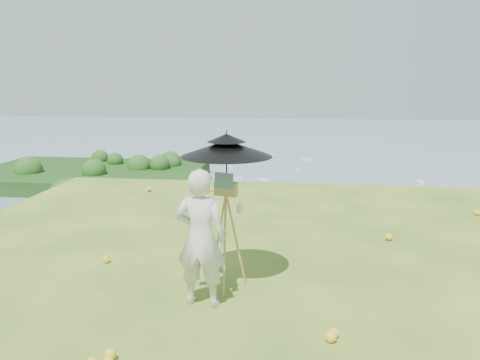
# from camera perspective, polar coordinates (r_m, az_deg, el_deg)

# --- Properties ---
(ground) EXTENTS (14.00, 14.00, 0.00)m
(ground) POSITION_cam_1_polar(r_m,az_deg,el_deg) (7.26, 7.92, -12.23)
(ground) COLOR #396A1E
(ground) RESTS_ON ground
(shoreline_tier) EXTENTS (170.00, 28.00, 8.00)m
(shoreline_tier) POSITION_cam_1_polar(r_m,az_deg,el_deg) (90.45, 6.44, -13.56)
(shoreline_tier) COLOR #736C5C
(shoreline_tier) RESTS_ON bay_water
(bay_water) EXTENTS (700.00, 700.00, 0.00)m
(bay_water) POSITION_cam_1_polar(r_m,az_deg,el_deg) (249.38, 6.78, 3.43)
(bay_water) COLOR slate
(bay_water) RESTS_ON ground
(peninsula) EXTENTS (90.00, 60.00, 12.00)m
(peninsula) POSITION_cam_1_polar(r_m,az_deg,el_deg) (180.94, -17.75, 1.29)
(peninsula) COLOR #0E330E
(peninsula) RESTS_ON bay_water
(slope_trees) EXTENTS (110.00, 50.00, 6.00)m
(slope_trees) POSITION_cam_1_polar(r_m,az_deg,el_deg) (45.33, 6.62, -11.40)
(slope_trees) COLOR #154615
(slope_trees) RESTS_ON forest_slope
(harbor_town) EXTENTS (110.00, 22.00, 5.00)m
(harbor_town) POSITION_cam_1_polar(r_m,az_deg,el_deg) (87.84, 6.54, -9.73)
(harbor_town) COLOR silver
(harbor_town) RESTS_ON shoreline_tier
(moored_boats) EXTENTS (140.00, 140.00, 0.70)m
(moored_boats) POSITION_cam_1_polar(r_m,az_deg,el_deg) (172.02, 2.54, -0.26)
(moored_boats) COLOR silver
(moored_boats) RESTS_ON bay_water
(wildflowers) EXTENTS (10.00, 10.50, 0.12)m
(wildflowers) POSITION_cam_1_polar(r_m,az_deg,el_deg) (7.46, 7.90, -11.03)
(wildflowers) COLOR yellow
(wildflowers) RESTS_ON ground
(painter) EXTENTS (0.73, 0.52, 1.87)m
(painter) POSITION_cam_1_polar(r_m,az_deg,el_deg) (6.22, -4.81, -7.08)
(painter) COLOR beige
(painter) RESTS_ON ground
(field_easel) EXTENTS (0.82, 0.82, 1.72)m
(field_easel) POSITION_cam_1_polar(r_m,az_deg,el_deg) (6.72, -1.69, -6.25)
(field_easel) COLOR #AC7C48
(field_easel) RESTS_ON ground
(sun_umbrella) EXTENTS (1.43, 1.43, 0.88)m
(sun_umbrella) POSITION_cam_1_polar(r_m,az_deg,el_deg) (6.51, -1.65, 2.21)
(sun_umbrella) COLOR black
(sun_umbrella) RESTS_ON field_easel
(painter_cap) EXTENTS (0.23, 0.27, 0.10)m
(painter_cap) POSITION_cam_1_polar(r_m,az_deg,el_deg) (5.99, -4.96, 0.91)
(painter_cap) COLOR #D4747D
(painter_cap) RESTS_ON painter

